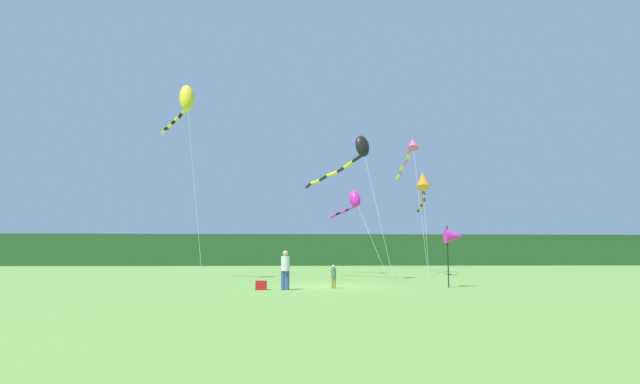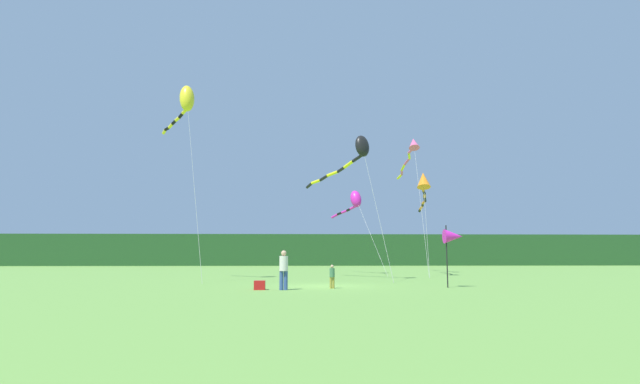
# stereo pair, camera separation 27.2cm
# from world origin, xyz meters

# --- Properties ---
(ground_plane) EXTENTS (120.00, 120.00, 0.00)m
(ground_plane) POSITION_xyz_m (0.00, 0.00, 0.00)
(ground_plane) COLOR #6B9E42
(distant_treeline) EXTENTS (108.00, 3.39, 4.35)m
(distant_treeline) POSITION_xyz_m (0.00, 45.00, 2.17)
(distant_treeline) COLOR #234C23
(distant_treeline) RESTS_ON ground
(person_adult) EXTENTS (0.39, 0.39, 1.77)m
(person_adult) POSITION_xyz_m (-2.00, -2.65, 0.99)
(person_adult) COLOR #334C8C
(person_adult) RESTS_ON ground
(person_child) EXTENTS (0.24, 0.24, 1.10)m
(person_child) POSITION_xyz_m (0.26, -1.67, 0.62)
(person_child) COLOR olive
(person_child) RESTS_ON ground
(cooler_box) EXTENTS (0.50, 0.42, 0.41)m
(cooler_box) POSITION_xyz_m (-3.09, -2.44, 0.21)
(cooler_box) COLOR red
(cooler_box) RESTS_ON ground
(banner_flag_pole) EXTENTS (0.90, 0.70, 3.01)m
(banner_flag_pole) POSITION_xyz_m (6.22, -1.33, 2.44)
(banner_flag_pole) COLOR black
(banner_flag_pole) RESTS_ON ground
(kite_magenta) EXTENTS (3.65, 7.54, 6.92)m
(kite_magenta) POSITION_xyz_m (3.18, 14.88, 5.96)
(kite_magenta) COLOR #B2B2B2
(kite_magenta) RESTS_ON ground
(kite_yellow) EXTENTS (4.15, 5.87, 12.39)m
(kite_yellow) POSITION_xyz_m (-8.59, 5.60, 11.32)
(kite_yellow) COLOR #B2B2B2
(kite_yellow) RESTS_ON ground
(kite_rainbow) EXTENTS (0.95, 11.62, 11.41)m
(kite_rainbow) POSITION_xyz_m (8.18, 15.67, 10.45)
(kite_rainbow) COLOR #B2B2B2
(kite_rainbow) RESTS_ON ground
(kite_orange) EXTENTS (1.81, 8.27, 7.73)m
(kite_orange) POSITION_xyz_m (7.89, 10.75, 6.79)
(kite_orange) COLOR #B2B2B2
(kite_orange) RESTS_ON ground
(kite_black) EXTENTS (4.90, 7.76, 9.08)m
(kite_black) POSITION_xyz_m (2.22, 5.55, 8.02)
(kite_black) COLOR #B2B2B2
(kite_black) RESTS_ON ground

